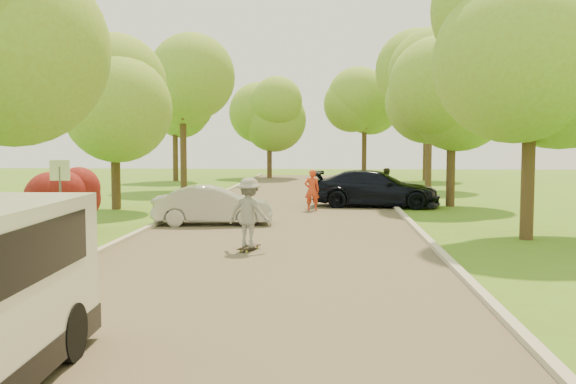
% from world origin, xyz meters
% --- Properties ---
extents(ground, '(100.00, 100.00, 0.00)m').
position_xyz_m(ground, '(0.00, 0.00, 0.00)').
color(ground, '#4B741B').
rests_on(ground, ground).
extents(road, '(8.00, 60.00, 0.01)m').
position_xyz_m(road, '(0.00, 8.00, 0.01)').
color(road, '#4C4438').
rests_on(road, ground).
extents(curb_left, '(0.18, 60.00, 0.12)m').
position_xyz_m(curb_left, '(-4.05, 8.00, 0.06)').
color(curb_left, '#B2AD9E').
rests_on(curb_left, ground).
extents(curb_right, '(0.18, 60.00, 0.12)m').
position_xyz_m(curb_right, '(4.05, 8.00, 0.06)').
color(curb_right, '#B2AD9E').
rests_on(curb_right, ground).
extents(street_sign, '(0.55, 0.06, 2.17)m').
position_xyz_m(street_sign, '(-5.80, 4.00, 1.56)').
color(street_sign, '#59595E').
rests_on(street_sign, ground).
extents(red_shrub, '(1.70, 1.70, 1.95)m').
position_xyz_m(red_shrub, '(-6.30, 5.50, 1.10)').
color(red_shrub, '#382619').
rests_on(red_shrub, ground).
extents(tree_l_midb, '(4.30, 4.20, 6.62)m').
position_xyz_m(tree_l_midb, '(-6.81, 12.00, 4.59)').
color(tree_l_midb, '#382619').
rests_on(tree_l_midb, ground).
extents(tree_l_far, '(4.92, 4.80, 7.79)m').
position_xyz_m(tree_l_far, '(-6.39, 22.00, 5.47)').
color(tree_l_far, '#382619').
rests_on(tree_l_far, ground).
extents(tree_r_mida, '(5.13, 5.00, 7.95)m').
position_xyz_m(tree_r_mida, '(7.02, 5.00, 5.54)').
color(tree_r_mida, '#382619').
rests_on(tree_r_mida, ground).
extents(tree_r_midb, '(4.51, 4.40, 7.01)m').
position_xyz_m(tree_r_midb, '(6.60, 14.00, 4.88)').
color(tree_r_midb, '#382619').
rests_on(tree_r_midb, ground).
extents(tree_r_far, '(5.33, 5.20, 8.34)m').
position_xyz_m(tree_r_far, '(7.23, 24.00, 5.83)').
color(tree_r_far, '#382619').
rests_on(tree_r_far, ground).
extents(tree_bg_a, '(5.12, 5.00, 7.72)m').
position_xyz_m(tree_bg_a, '(-8.78, 30.00, 5.31)').
color(tree_bg_a, '#382619').
rests_on(tree_bg_a, ground).
extents(tree_bg_b, '(5.12, 5.00, 7.95)m').
position_xyz_m(tree_bg_b, '(8.22, 32.00, 5.54)').
color(tree_bg_b, '#382619').
rests_on(tree_bg_b, ground).
extents(tree_bg_c, '(4.92, 4.80, 7.33)m').
position_xyz_m(tree_bg_c, '(-2.79, 34.00, 5.02)').
color(tree_bg_c, '#382619').
rests_on(tree_bg_c, ground).
extents(tree_bg_d, '(5.12, 5.00, 7.72)m').
position_xyz_m(tree_bg_d, '(4.22, 36.00, 5.31)').
color(tree_bg_d, '#382619').
rests_on(tree_bg_d, ground).
extents(silver_sedan, '(3.91, 1.74, 1.25)m').
position_xyz_m(silver_sedan, '(-2.30, 7.50, 0.62)').
color(silver_sedan, '#A8A9AD').
rests_on(silver_sedan, ground).
extents(dark_sedan, '(5.38, 2.70, 1.50)m').
position_xyz_m(dark_sedan, '(3.30, 13.50, 0.75)').
color(dark_sedan, black).
rests_on(dark_sedan, ground).
extents(longboard, '(0.51, 0.89, 0.10)m').
position_xyz_m(longboard, '(-0.52, 2.64, 0.09)').
color(longboard, black).
rests_on(longboard, ground).
extents(skateboarder, '(1.23, 0.95, 1.68)m').
position_xyz_m(skateboarder, '(-0.52, 2.64, 0.95)').
color(skateboarder, gray).
rests_on(skateboarder, longboard).
extents(person_striped, '(0.62, 0.44, 1.59)m').
position_xyz_m(person_striped, '(0.75, 11.90, 0.80)').
color(person_striped, red).
rests_on(person_striped, ground).
extents(person_olive, '(0.91, 0.81, 1.55)m').
position_xyz_m(person_olive, '(3.80, 14.66, 0.78)').
color(person_olive, '#323620').
rests_on(person_olive, ground).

